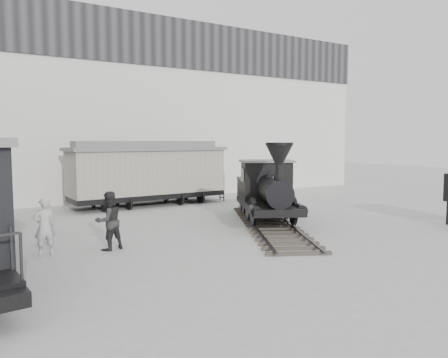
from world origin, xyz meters
TOP-DOWN VIEW (x-y plane):
  - ground at (0.00, 0.00)m, footprint 90.00×90.00m
  - north_wall at (0.00, 14.98)m, footprint 34.00×2.51m
  - locomotive at (1.71, 3.75)m, footprint 6.11×9.47m
  - boxcar at (-0.68, 11.36)m, footprint 8.70×3.02m
  - visitor_a at (-7.32, 3.10)m, footprint 0.71×0.53m
  - visitor_b at (-5.43, 2.75)m, footprint 1.08×0.93m

SIDE VIEW (x-z plane):
  - ground at x=0.00m, z-range 0.00..0.00m
  - visitor_a at x=-7.32m, z-range 0.00..1.80m
  - visitor_b at x=-5.43m, z-range 0.00..1.91m
  - locomotive at x=1.71m, z-range -0.44..2.93m
  - boxcar at x=-0.68m, z-range 0.09..3.61m
  - north_wall at x=0.00m, z-range 0.05..11.05m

